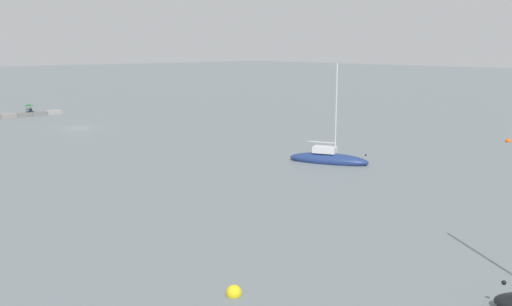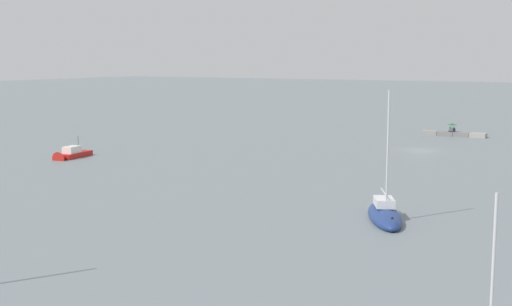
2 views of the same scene
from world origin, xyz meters
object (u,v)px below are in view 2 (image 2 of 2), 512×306
(person_seated_blue_left, at_px, (454,130))
(umbrella_open_green, at_px, (452,124))
(person_seated_grey_right, at_px, (450,130))
(sailboat_navy_far, at_px, (385,215))
(motorboat_red_near, at_px, (70,155))

(person_seated_blue_left, xyz_separation_m, umbrella_open_green, (0.29, 0.01, 0.88))
(person_seated_grey_right, bearing_deg, umbrella_open_green, 173.01)
(umbrella_open_green, bearing_deg, sailboat_navy_far, 98.27)
(sailboat_navy_far, xyz_separation_m, motorboat_red_near, (40.86, -11.27, -0.05))
(person_seated_grey_right, xyz_separation_m, motorboat_red_near, (32.65, 43.41, -0.57))
(person_seated_blue_left, distance_m, person_seated_grey_right, 0.56)
(motorboat_red_near, bearing_deg, sailboat_navy_far, 157.21)
(person_seated_grey_right, relative_size, motorboat_red_near, 0.13)
(person_seated_blue_left, distance_m, sailboat_navy_far, 55.24)
(person_seated_blue_left, height_order, umbrella_open_green, umbrella_open_green)
(umbrella_open_green, relative_size, sailboat_navy_far, 0.15)
(person_seated_blue_left, height_order, motorboat_red_near, motorboat_red_near)
(person_seated_grey_right, height_order, umbrella_open_green, umbrella_open_green)
(umbrella_open_green, height_order, motorboat_red_near, motorboat_red_near)
(umbrella_open_green, xyz_separation_m, sailboat_navy_far, (-7.95, 54.69, -1.40))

